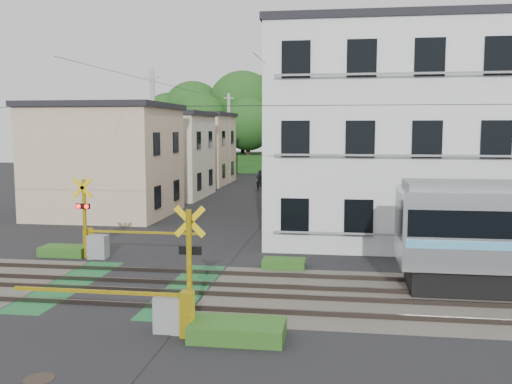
% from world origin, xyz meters
% --- Properties ---
extents(ground, '(120.00, 120.00, 0.00)m').
position_xyz_m(ground, '(0.00, 0.00, 0.00)').
color(ground, black).
extents(track_bed, '(120.00, 120.00, 0.14)m').
position_xyz_m(track_bed, '(0.00, 0.00, 0.04)').
color(track_bed, '#47423A').
rests_on(track_bed, ground).
extents(crossing_signal_near, '(4.74, 0.65, 3.09)m').
position_xyz_m(crossing_signal_near, '(2.59, -3.65, 0.71)').
color(crossing_signal_near, yellow).
rests_on(crossing_signal_near, ground).
extents(crossing_signal_far, '(4.74, 0.65, 3.09)m').
position_xyz_m(crossing_signal_far, '(-2.59, 3.65, 0.71)').
color(crossing_signal_far, yellow).
rests_on(crossing_signal_far, ground).
extents(apartment_block, '(10.20, 8.36, 9.30)m').
position_xyz_m(apartment_block, '(8.50, 9.49, 4.66)').
color(apartment_block, silver).
rests_on(apartment_block, ground).
extents(houses_row, '(22.07, 31.35, 6.80)m').
position_xyz_m(houses_row, '(0.25, 25.92, 3.24)').
color(houses_row, '#C9B08E').
rests_on(houses_row, ground).
extents(tree_hill, '(40.00, 13.05, 11.92)m').
position_xyz_m(tree_hill, '(0.53, 48.83, 5.89)').
color(tree_hill, '#204D19').
rests_on(tree_hill, ground).
extents(catenary, '(60.00, 5.04, 7.00)m').
position_xyz_m(catenary, '(6.00, 0.03, 3.70)').
color(catenary, '#2D2D33').
rests_on(catenary, ground).
extents(utility_poles, '(7.90, 42.00, 8.00)m').
position_xyz_m(utility_poles, '(-1.05, 23.01, 4.08)').
color(utility_poles, '#A5A5A0').
rests_on(utility_poles, ground).
extents(pedestrian, '(0.66, 0.47, 1.68)m').
position_xyz_m(pedestrian, '(0.29, 27.69, 0.84)').
color(pedestrian, black).
rests_on(pedestrian, ground).
extents(manhole_cover, '(0.60, 0.60, 0.02)m').
position_xyz_m(manhole_cover, '(0.74, -6.53, 0.01)').
color(manhole_cover, '#2D261E').
rests_on(manhole_cover, ground).
extents(weed_patches, '(10.25, 8.80, 0.40)m').
position_xyz_m(weed_patches, '(1.76, -0.09, 0.18)').
color(weed_patches, '#2D5E1E').
rests_on(weed_patches, ground).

